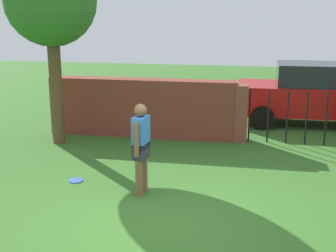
{
  "coord_description": "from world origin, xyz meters",
  "views": [
    {
      "loc": [
        1.27,
        -6.26,
        3.18
      ],
      "look_at": [
        -0.29,
        2.01,
        1.0
      ],
      "focal_mm": 48.61,
      "sensor_mm": 36.0,
      "label": 1
    }
  ],
  "objects_px": {
    "person": "(141,145)",
    "frisbee_blue": "(76,180)",
    "car": "(313,94)",
    "tree": "(51,2)"
  },
  "relations": [
    {
      "from": "frisbee_blue",
      "to": "car",
      "type": "bearing_deg",
      "value": 47.9
    },
    {
      "from": "tree",
      "to": "frisbee_blue",
      "type": "relative_size",
      "value": 16.34
    },
    {
      "from": "tree",
      "to": "car",
      "type": "bearing_deg",
      "value": 26.06
    },
    {
      "from": "person",
      "to": "frisbee_blue",
      "type": "height_order",
      "value": "person"
    },
    {
      "from": "tree",
      "to": "person",
      "type": "relative_size",
      "value": 2.72
    },
    {
      "from": "car",
      "to": "tree",
      "type": "bearing_deg",
      "value": -154.01
    },
    {
      "from": "person",
      "to": "frisbee_blue",
      "type": "bearing_deg",
      "value": 82.26
    },
    {
      "from": "person",
      "to": "car",
      "type": "bearing_deg",
      "value": -25.04
    },
    {
      "from": "tree",
      "to": "frisbee_blue",
      "type": "bearing_deg",
      "value": -59.85
    },
    {
      "from": "person",
      "to": "car",
      "type": "xyz_separation_m",
      "value": [
        3.5,
        5.75,
        -0.04
      ]
    }
  ]
}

